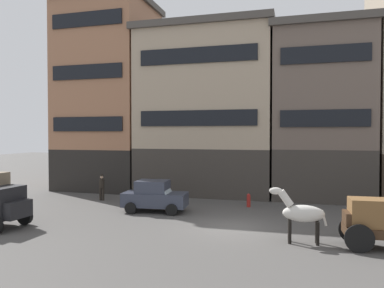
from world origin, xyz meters
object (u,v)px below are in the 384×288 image
Objects in this scene: draft_horse at (301,213)px; sedan_parked_curb at (154,196)px; pedestrian_officer at (102,186)px; fire_hydrant_curbside at (249,200)px; cargo_wagon at (379,220)px.

sedan_parked_curb is at bearing 152.64° from draft_horse.
pedestrian_officer is (-4.83, 2.51, 0.07)m from sedan_parked_curb.
sedan_parked_curb is at bearing -27.45° from pedestrian_officer.
draft_horse is 7.79m from fire_hydrant_curbside.
draft_horse is (-2.95, -0.00, 0.12)m from cargo_wagon.
sedan_parked_curb is 5.91m from fire_hydrant_curbside.
sedan_parked_curb reaches higher than pedestrian_officer.
cargo_wagon is at bearing -50.03° from fire_hydrant_curbside.
sedan_parked_curb is 5.44m from pedestrian_officer.
pedestrian_officer is at bearing 152.55° from sedan_parked_curb.
pedestrian_officer is at bearing 152.61° from draft_horse.
draft_horse is at bearing -27.36° from sedan_parked_curb.
pedestrian_officer is at bearing 157.12° from cargo_wagon.
sedan_parked_curb is (-11.09, 4.21, -0.23)m from cargo_wagon.
cargo_wagon is 0.78× the size of sedan_parked_curb.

